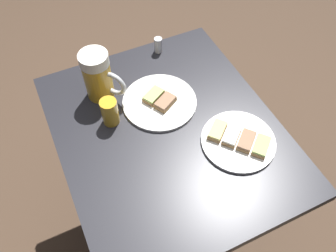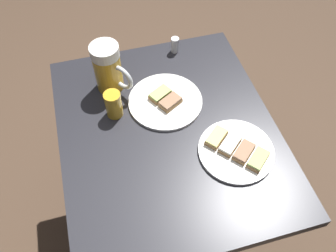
{
  "view_description": "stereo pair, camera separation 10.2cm",
  "coord_description": "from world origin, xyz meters",
  "views": [
    {
      "loc": [
        -0.26,
        -0.55,
        1.55
      ],
      "look_at": [
        0.0,
        0.0,
        0.72
      ],
      "focal_mm": 37.07,
      "sensor_mm": 36.0,
      "label": 1
    },
    {
      "loc": [
        -0.16,
        -0.58,
        1.55
      ],
      "look_at": [
        0.0,
        0.0,
        0.72
      ],
      "focal_mm": 37.07,
      "sensor_mm": 36.0,
      "label": 2
    }
  ],
  "objects": [
    {
      "name": "ground_plane",
      "position": [
        0.0,
        0.0,
        0.0
      ],
      "size": [
        6.0,
        6.0,
        0.0
      ],
      "primitive_type": "plane",
      "color": "#4C3828"
    },
    {
      "name": "cafe_table",
      "position": [
        0.0,
        0.0,
        0.54
      ],
      "size": [
        0.64,
        0.77,
        0.7
      ],
      "color": "black",
      "rests_on": "ground_plane"
    },
    {
      "name": "plate_near",
      "position": [
        0.17,
        -0.13,
        0.71
      ],
      "size": [
        0.22,
        0.22,
        0.03
      ],
      "color": "white",
      "rests_on": "cafe_table"
    },
    {
      "name": "plate_far",
      "position": [
        0.02,
        0.11,
        0.71
      ],
      "size": [
        0.24,
        0.24,
        0.03
      ],
      "color": "white",
      "rests_on": "cafe_table"
    },
    {
      "name": "beer_mug",
      "position": [
        -0.13,
        0.22,
        0.79
      ],
      "size": [
        0.11,
        0.13,
        0.17
      ],
      "color": "gold",
      "rests_on": "cafe_table"
    },
    {
      "name": "beer_glass_small",
      "position": [
        -0.14,
        0.1,
        0.75
      ],
      "size": [
        0.05,
        0.05,
        0.09
      ],
      "primitive_type": "cylinder",
      "color": "gold",
      "rests_on": "cafe_table"
    },
    {
      "name": "salt_shaker",
      "position": [
        0.12,
        0.33,
        0.73
      ],
      "size": [
        0.03,
        0.03,
        0.06
      ],
      "primitive_type": "cylinder",
      "color": "silver",
      "rests_on": "cafe_table"
    }
  ]
}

